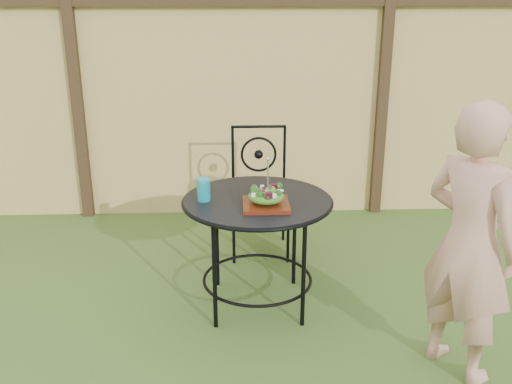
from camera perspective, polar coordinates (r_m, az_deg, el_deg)
ground at (r=3.31m, az=-2.25°, el=-15.95°), size 60.00×60.00×0.00m
fence at (r=4.98m, az=-2.46°, el=8.29°), size 8.00×0.12×1.90m
patio_table at (r=3.51m, az=0.14°, el=-2.80°), size 0.92×0.92×0.72m
patio_chair at (r=4.33m, az=0.35°, el=0.46°), size 0.46×0.46×0.95m
diner at (r=3.04m, az=20.56°, el=-4.90°), size 0.58×0.63×1.45m
salad_plate at (r=3.33m, az=1.00°, el=-1.27°), size 0.27×0.27×0.02m
salad at (r=3.31m, az=1.01°, el=-0.43°), size 0.21×0.21×0.08m
fork at (r=3.27m, az=1.20°, el=1.71°), size 0.01×0.01×0.18m
drinking_glass at (r=3.42m, az=-5.26°, el=0.26°), size 0.08×0.08×0.14m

